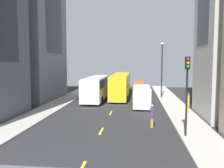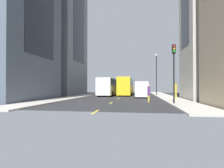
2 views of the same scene
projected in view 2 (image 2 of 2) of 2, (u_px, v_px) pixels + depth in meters
name	position (u px, v px, depth m)	size (l,w,h in m)	color
ground_plane	(123.00, 96.00, 33.35)	(41.88, 41.88, 0.00)	#28282B
sidewalk_west	(84.00, 95.00, 34.49)	(2.93, 44.00, 0.15)	#B2ADA3
sidewalk_east	(164.00, 96.00, 32.21)	(2.93, 44.00, 0.15)	#B2ADA3
lane_stripe_0	(95.00, 112.00, 12.60)	(0.16, 2.00, 0.01)	yellow
lane_stripe_1	(111.00, 103.00, 19.51)	(0.16, 2.00, 0.01)	yellow
lane_stripe_2	(119.00, 99.00, 26.43)	(0.16, 2.00, 0.01)	yellow
lane_stripe_3	(123.00, 96.00, 33.35)	(0.16, 2.00, 0.01)	yellow
lane_stripe_4	(126.00, 95.00, 40.26)	(0.16, 2.00, 0.01)	yellow
lane_stripe_5	(128.00, 93.00, 47.18)	(0.16, 2.00, 0.01)	yellow
lane_stripe_6	(129.00, 92.00, 54.10)	(0.16, 2.00, 0.01)	yellow
building_west_0	(9.00, 6.00, 23.16)	(9.03, 11.78, 24.60)	#4C5666
building_west_1	(61.00, 23.00, 37.21)	(7.80, 11.79, 30.03)	slate
city_bus_white	(109.00, 86.00, 35.60)	(2.80, 11.11, 3.35)	silver
streetcar_yellow	(126.00, 85.00, 39.20)	(2.70, 14.93, 3.59)	yellow
delivery_van_white	(141.00, 88.00, 29.68)	(2.25, 5.56, 2.58)	white
car_orange_0	(140.00, 90.00, 46.84)	(1.93, 4.33, 1.65)	orange
pedestrian_crossing_mid	(149.00, 93.00, 20.34)	(0.31, 0.31, 2.00)	gold
pedestrian_walking_far	(176.00, 90.00, 24.56)	(0.34, 0.34, 2.28)	gold
traffic_light_near_corner	(174.00, 62.00, 17.55)	(0.32, 0.44, 5.78)	black
streetlamp_near	(156.00, 70.00, 36.83)	(0.44, 0.44, 8.32)	black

